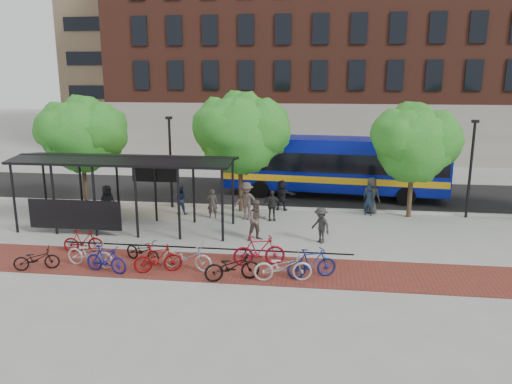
# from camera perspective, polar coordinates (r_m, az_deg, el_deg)

# --- Properties ---
(ground) EXTENTS (160.00, 160.00, 0.00)m
(ground) POSITION_cam_1_polar(r_m,az_deg,el_deg) (24.15, 4.08, -4.50)
(ground) COLOR #9E9E99
(ground) RESTS_ON ground
(asphalt_street) EXTENTS (160.00, 8.00, 0.01)m
(asphalt_street) POSITION_cam_1_polar(r_m,az_deg,el_deg) (31.85, 4.94, -0.11)
(asphalt_street) COLOR black
(asphalt_street) RESTS_ON ground
(curb) EXTENTS (160.00, 0.25, 0.12)m
(curb) POSITION_cam_1_polar(r_m,az_deg,el_deg) (27.96, 4.57, -1.89)
(curb) COLOR #B7B7B2
(curb) RESTS_ON ground
(brick_strip) EXTENTS (24.00, 3.00, 0.01)m
(brick_strip) POSITION_cam_1_polar(r_m,az_deg,el_deg) (19.68, -2.70, -8.68)
(brick_strip) COLOR maroon
(brick_strip) RESTS_ON ground
(bike_rack_rail) EXTENTS (12.00, 0.05, 0.95)m
(bike_rack_rail) POSITION_cam_1_polar(r_m,az_deg,el_deg) (20.76, -5.83, -7.56)
(bike_rack_rail) COLOR black
(bike_rack_rail) RESTS_ON ground
(building_brick) EXTENTS (55.00, 14.00, 20.00)m
(building_brick) POSITION_cam_1_polar(r_m,az_deg,el_deg) (49.80, 18.21, 15.70)
(building_brick) COLOR brown
(building_brick) RESTS_ON ground
(building_tower) EXTENTS (22.00, 22.00, 30.00)m
(building_tower) POSITION_cam_1_polar(r_m,az_deg,el_deg) (65.73, -8.36, 19.84)
(building_tower) COLOR #7A664C
(building_tower) RESTS_ON ground
(bus_shelter) EXTENTS (10.60, 3.07, 3.60)m
(bus_shelter) POSITION_cam_1_polar(r_m,az_deg,el_deg) (24.76, -15.04, 2.68)
(bus_shelter) COLOR black
(bus_shelter) RESTS_ON ground
(tree_a) EXTENTS (4.90, 4.00, 6.18)m
(tree_a) POSITION_cam_1_polar(r_m,az_deg,el_deg) (29.59, -19.19, 6.50)
(tree_a) COLOR #382619
(tree_a) RESTS_ON ground
(tree_b) EXTENTS (5.15, 4.20, 6.47)m
(tree_b) POSITION_cam_1_polar(r_m,az_deg,el_deg) (26.80, -1.59, 7.07)
(tree_b) COLOR #382619
(tree_b) RESTS_ON ground
(tree_c) EXTENTS (4.66, 3.80, 5.92)m
(tree_c) POSITION_cam_1_polar(r_m,az_deg,el_deg) (26.95, 17.76, 5.61)
(tree_c) COLOR #382619
(tree_c) RESTS_ON ground
(lamp_post_left) EXTENTS (0.35, 0.20, 5.12)m
(lamp_post_left) POSITION_cam_1_polar(r_m,az_deg,el_deg) (28.20, -9.75, 3.68)
(lamp_post_left) COLOR black
(lamp_post_left) RESTS_ON ground
(lamp_post_right) EXTENTS (0.35, 0.20, 5.12)m
(lamp_post_right) POSITION_cam_1_polar(r_m,az_deg,el_deg) (28.05, 23.34, 2.73)
(lamp_post_right) COLOR black
(lamp_post_right) RESTS_ON ground
(bus) EXTENTS (13.58, 4.16, 3.61)m
(bus) POSITION_cam_1_polar(r_m,az_deg,el_deg) (30.93, 8.88, 3.29)
(bus) COLOR #07138F
(bus) RESTS_ON ground
(bike_0) EXTENTS (1.78, 1.14, 0.88)m
(bike_0) POSITION_cam_1_polar(r_m,az_deg,el_deg) (21.15, -23.80, -6.99)
(bike_0) COLOR black
(bike_0) RESTS_ON ground
(bike_1) EXTENTS (1.72, 0.70, 1.01)m
(bike_1) POSITION_cam_1_polar(r_m,az_deg,el_deg) (22.42, -19.15, -5.29)
(bike_1) COLOR maroon
(bike_1) RESTS_ON ground
(bike_2) EXTENTS (2.16, 1.09, 1.09)m
(bike_2) POSITION_cam_1_polar(r_m,az_deg,el_deg) (20.67, -18.44, -6.69)
(bike_2) COLOR #B7B8BA
(bike_2) RESTS_ON ground
(bike_3) EXTENTS (1.83, 0.86, 1.06)m
(bike_3) POSITION_cam_1_polar(r_m,az_deg,el_deg) (19.90, -16.76, -7.39)
(bike_3) COLOR navy
(bike_3) RESTS_ON ground
(bike_4) EXTENTS (1.86, 1.30, 0.93)m
(bike_4) POSITION_cam_1_polar(r_m,az_deg,el_deg) (20.67, -12.82, -6.55)
(bike_4) COLOR black
(bike_4) RESTS_ON ground
(bike_5) EXTENTS (1.89, 1.07, 1.09)m
(bike_5) POSITION_cam_1_polar(r_m,az_deg,el_deg) (19.46, -11.16, -7.48)
(bike_5) COLOR maroon
(bike_5) RESTS_ON ground
(bike_6) EXTENTS (2.15, 1.06, 1.08)m
(bike_6) POSITION_cam_1_polar(r_m,az_deg,el_deg) (19.51, -7.88, -7.31)
(bike_6) COLOR #B2B1B4
(bike_6) RESTS_ON ground
(bike_8) EXTENTS (2.16, 1.38, 1.07)m
(bike_8) POSITION_cam_1_polar(r_m,az_deg,el_deg) (18.41, -2.75, -8.49)
(bike_8) COLOR black
(bike_8) RESTS_ON ground
(bike_9) EXTENTS (2.13, 1.01, 1.23)m
(bike_9) POSITION_cam_1_polar(r_m,az_deg,el_deg) (19.73, 0.36, -6.70)
(bike_9) COLOR maroon
(bike_9) RESTS_ON ground
(bike_10) EXTENTS (2.22, 1.06, 1.12)m
(bike_10) POSITION_cam_1_polar(r_m,az_deg,el_deg) (18.36, 3.10, -8.48)
(bike_10) COLOR #B6B6B9
(bike_10) RESTS_ON ground
(bike_11) EXTENTS (1.97, 1.15, 1.14)m
(bike_11) POSITION_cam_1_polar(r_m,az_deg,el_deg) (18.72, 6.38, -8.07)
(bike_11) COLOR navy
(bike_11) RESTS_ON ground
(pedestrian_0) EXTENTS (0.97, 1.02, 1.76)m
(pedestrian_0) POSITION_cam_1_polar(r_m,az_deg,el_deg) (27.16, -16.64, -1.08)
(pedestrian_0) COLOR black
(pedestrian_0) RESTS_ON ground
(pedestrian_1) EXTENTS (0.65, 0.51, 1.57)m
(pedestrian_1) POSITION_cam_1_polar(r_m,az_deg,el_deg) (26.17, -5.01, -1.32)
(pedestrian_1) COLOR #3E3832
(pedestrian_1) RESTS_ON ground
(pedestrian_2) EXTENTS (0.82, 0.65, 1.62)m
(pedestrian_2) POSITION_cam_1_polar(r_m,az_deg,el_deg) (27.12, -8.64, -0.84)
(pedestrian_2) COLOR #212C4F
(pedestrian_2) RESTS_ON ground
(pedestrian_3) EXTENTS (1.37, 0.90, 1.98)m
(pedestrian_3) POSITION_cam_1_polar(r_m,az_deg,el_deg) (25.76, -1.10, -1.03)
(pedestrian_3) COLOR #4D3F39
(pedestrian_3) RESTS_ON ground
(pedestrian_4) EXTENTS (1.01, 0.60, 1.61)m
(pedestrian_4) POSITION_cam_1_polar(r_m,az_deg,el_deg) (25.64, 1.81, -1.53)
(pedestrian_4) COLOR #262626
(pedestrian_4) RESTS_ON ground
(pedestrian_5) EXTENTS (1.65, 0.78, 1.71)m
(pedestrian_5) POSITION_cam_1_polar(r_m,az_deg,el_deg) (27.61, 2.96, -0.36)
(pedestrian_5) COLOR black
(pedestrian_5) RESTS_ON ground
(pedestrian_6) EXTENTS (1.15, 1.01, 1.97)m
(pedestrian_6) POSITION_cam_1_polar(r_m,az_deg,el_deg) (27.65, 13.04, -0.39)
(pedestrian_6) COLOR #413A34
(pedestrian_6) RESTS_ON ground
(pedestrian_7) EXTENTS (0.69, 0.53, 1.67)m
(pedestrian_7) POSITION_cam_1_polar(r_m,az_deg,el_deg) (27.22, 12.76, -0.92)
(pedestrian_7) COLOR #1A273D
(pedestrian_7) RESTS_ON ground
(pedestrian_8) EXTENTS (1.14, 1.07, 1.88)m
(pedestrian_8) POSITION_cam_1_polar(r_m,az_deg,el_deg) (22.57, 0.13, -3.25)
(pedestrian_8) COLOR brown
(pedestrian_8) RESTS_ON ground
(pedestrian_9) EXTENTS (1.16, 1.18, 1.63)m
(pedestrian_9) POSITION_cam_1_polar(r_m,az_deg,el_deg) (22.44, 7.41, -3.78)
(pedestrian_9) COLOR #292929
(pedestrian_9) RESTS_ON ground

